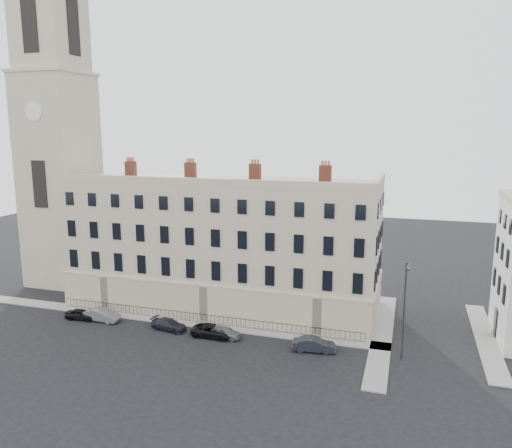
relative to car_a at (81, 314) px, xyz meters
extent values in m
plane|color=black|center=(19.31, -2.42, -0.60)|extent=(160.00, 160.00, 0.00)
cube|color=#C7B494|center=(13.31, 9.58, 6.90)|extent=(36.00, 12.00, 15.00)
cube|color=beige|center=(13.31, 3.50, 1.40)|extent=(36.10, 0.18, 4.00)
cube|color=beige|center=(31.39, 9.58, 1.40)|extent=(0.18, 12.10, 4.00)
cube|color=#C7B494|center=(13.31, 3.73, 14.80)|extent=(36.00, 0.35, 0.80)
cube|color=#C7B494|center=(31.16, 9.58, 14.80)|extent=(0.35, 12.00, 0.80)
cube|color=brown|center=(1.31, 9.58, 15.40)|extent=(1.30, 0.70, 2.00)
cube|color=brown|center=(9.31, 9.58, 15.40)|extent=(1.30, 0.70, 2.00)
cube|color=brown|center=(17.31, 9.58, 15.40)|extent=(1.30, 0.70, 2.00)
cube|color=brown|center=(25.31, 9.58, 15.40)|extent=(1.30, 0.70, 2.00)
cube|color=#C7B494|center=(-10.69, 11.58, 13.40)|extent=(8.00, 8.00, 28.00)
cube|color=#C7B494|center=(-10.69, 11.58, 32.40)|extent=(7.04, 7.04, 10.00)
cube|color=black|center=(-10.69, 8.01, 32.90)|extent=(2.20, 0.14, 7.00)
cylinder|color=white|center=(-10.69, 7.52, 22.40)|extent=(2.40, 0.14, 2.40)
cube|color=gray|center=(9.31, 2.58, -0.54)|extent=(48.00, 2.00, 0.12)
cube|color=gray|center=(32.31, 5.58, -0.54)|extent=(2.00, 24.00, 0.12)
cube|color=gray|center=(42.31, 7.58, -0.54)|extent=(2.00, 20.00, 0.12)
cube|color=black|center=(13.31, 2.98, 0.42)|extent=(35.00, 0.04, 0.04)
cube|color=black|center=(13.31, 2.98, -0.48)|extent=(35.00, 0.04, 0.04)
imported|color=black|center=(0.00, 0.00, 0.00)|extent=(3.62, 1.68, 1.20)
imported|color=slate|center=(2.49, 0.30, 0.08)|extent=(4.17, 1.54, 1.36)
imported|color=#21232C|center=(10.70, 0.29, -0.02)|extent=(4.21, 2.28, 1.16)
imported|color=black|center=(15.83, 0.00, 0.03)|extent=(4.52, 2.12, 1.25)
imported|color=slate|center=(16.95, 0.01, 0.02)|extent=(3.68, 1.57, 1.24)
imported|color=#22262E|center=(26.29, -0.29, 0.08)|extent=(4.27, 2.01, 1.35)
cylinder|color=#333439|center=(34.29, 0.54, 4.00)|extent=(0.18, 0.18, 9.20)
cylinder|color=#333439|center=(34.40, -0.26, 8.48)|extent=(0.34, 1.72, 0.11)
cube|color=#333439|center=(34.50, -1.06, 8.43)|extent=(0.28, 0.60, 0.14)
camera|label=1|loc=(34.26, -44.38, 20.22)|focal=35.00mm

